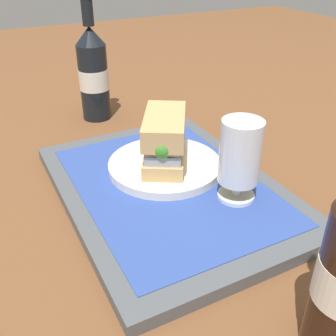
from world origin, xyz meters
TOP-DOWN VIEW (x-y plane):
  - ground_plane at (0.00, 0.00)m, footprint 3.00×3.00m
  - tray at (0.00, 0.00)m, footprint 0.44×0.32m
  - placemat at (0.00, 0.00)m, footprint 0.38×0.27m
  - plate at (-0.04, 0.02)m, footprint 0.19×0.19m
  - sandwich at (-0.04, 0.01)m, footprint 0.14×0.12m
  - beer_glass at (0.08, 0.07)m, footprint 0.06×0.06m
  - second_bottle at (-0.36, -0.00)m, footprint 0.07×0.07m

SIDE VIEW (x-z plane):
  - ground_plane at x=0.00m, z-range 0.00..0.00m
  - tray at x=0.00m, z-range 0.00..0.02m
  - placemat at x=0.00m, z-range 0.02..0.02m
  - plate at x=-0.04m, z-range 0.02..0.04m
  - sandwich at x=-0.04m, z-range 0.04..0.12m
  - beer_glass at x=0.08m, z-range 0.03..0.15m
  - second_bottle at x=-0.36m, z-range -0.03..0.24m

